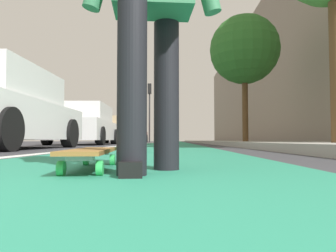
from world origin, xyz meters
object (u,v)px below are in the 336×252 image
(skateboard, at_px, (92,153))
(parked_car_end, at_px, (134,133))
(parked_car_far, at_px, (118,131))
(street_tree_mid, at_px, (244,50))
(parked_car_mid, at_px, (85,126))
(traffic_light, at_px, (150,102))
(parked_car_near, at_px, (1,111))

(skateboard, height_order, parked_car_end, parked_car_end)
(parked_car_far, height_order, street_tree_mid, street_tree_mid)
(parked_car_far, bearing_deg, parked_car_mid, 178.60)
(parked_car_mid, bearing_deg, parked_car_far, -1.40)
(skateboard, distance_m, traffic_light, 22.46)
(traffic_light, bearing_deg, parked_car_near, 176.27)
(parked_car_far, bearing_deg, traffic_light, -10.11)
(street_tree_mid, bearing_deg, parked_car_mid, 91.61)
(skateboard, bearing_deg, parked_car_far, 10.13)
(parked_car_end, distance_m, street_tree_mid, 14.16)
(street_tree_mid, bearing_deg, traffic_light, 20.36)
(traffic_light, height_order, street_tree_mid, street_tree_mid)
(skateboard, height_order, parked_car_far, parked_car_far)
(parked_car_near, bearing_deg, street_tree_mid, -44.77)
(skateboard, distance_m, street_tree_mid, 10.77)
(parked_car_near, xyz_separation_m, parked_car_end, (18.43, 0.06, -0.00))
(traffic_light, bearing_deg, parked_car_mid, 173.92)
(parked_car_mid, relative_size, parked_car_end, 1.01)
(skateboard, bearing_deg, traffic_light, 4.01)
(skateboard, xyz_separation_m, parked_car_end, (22.27, 2.82, 0.61))
(skateboard, relative_size, parked_car_end, 0.20)
(parked_car_near, bearing_deg, parked_car_mid, 1.51)
(parked_car_mid, bearing_deg, skateboard, -163.08)
(parked_car_near, bearing_deg, skateboard, -144.39)
(parked_car_mid, relative_size, street_tree_mid, 0.91)
(skateboard, height_order, parked_car_near, parked_car_near)
(skateboard, distance_m, parked_car_far, 15.70)
(parked_car_end, relative_size, traffic_light, 0.94)
(parked_car_near, height_order, street_tree_mid, street_tree_mid)
(parked_car_near, relative_size, street_tree_mid, 0.86)
(parked_car_far, bearing_deg, parked_car_near, -179.97)
(parked_car_near, bearing_deg, parked_car_end, 0.20)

